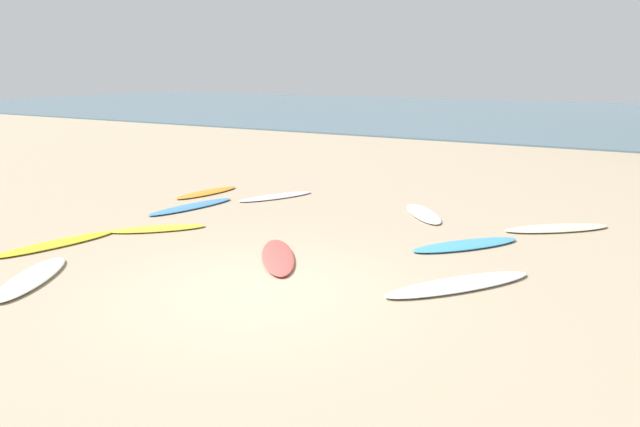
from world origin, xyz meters
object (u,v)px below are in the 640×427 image
(surfboard_4, at_px, (557,228))
(surfboard_6, at_px, (32,278))
(surfboard_1, at_px, (192,206))
(surfboard_0, at_px, (55,244))
(surfboard_2, at_px, (276,196))
(surfboard_8, at_px, (158,228))
(surfboard_9, at_px, (466,245))
(surfboard_7, at_px, (207,192))
(surfboard_10, at_px, (459,284))
(surfboard_5, at_px, (423,214))
(surfboard_3, at_px, (278,257))

(surfboard_4, relative_size, surfboard_6, 1.09)
(surfboard_1, bearing_deg, surfboard_0, 98.74)
(surfboard_6, bearing_deg, surfboard_4, 18.04)
(surfboard_2, xyz_separation_m, surfboard_8, (-0.22, -3.91, 0.00))
(surfboard_4, distance_m, surfboard_6, 9.81)
(surfboard_1, xyz_separation_m, surfboard_9, (6.60, 0.18, 0.00))
(surfboard_7, relative_size, surfboard_9, 0.91)
(surfboard_8, xyz_separation_m, surfboard_9, (5.78, 2.07, 0.01))
(surfboard_7, relative_size, surfboard_10, 0.79)
(surfboard_9, bearing_deg, surfboard_0, -113.02)
(surfboard_6, xyz_separation_m, surfboard_7, (-2.20, 6.56, -0.01))
(surfboard_5, height_order, surfboard_8, surfboard_5)
(surfboard_0, xyz_separation_m, surfboard_5, (4.99, 5.80, 0.00))
(surfboard_10, bearing_deg, surfboard_4, -63.88)
(surfboard_5, bearing_deg, surfboard_6, -154.14)
(surfboard_0, bearing_deg, surfboard_7, -71.70)
(surfboard_2, bearing_deg, surfboard_7, -139.84)
(surfboard_4, relative_size, surfboard_5, 1.15)
(surfboard_4, distance_m, surfboard_9, 2.46)
(surfboard_7, bearing_deg, surfboard_4, -168.54)
(surfboard_7, bearing_deg, surfboard_1, 124.92)
(surfboard_1, relative_size, surfboard_2, 1.13)
(surfboard_7, bearing_deg, surfboard_0, 104.94)
(surfboard_1, distance_m, surfboard_6, 5.28)
(surfboard_0, xyz_separation_m, surfboard_3, (4.03, 1.46, 0.01))
(surfboard_9, xyz_separation_m, surfboard_10, (0.57, -2.13, 0.00))
(surfboard_8, bearing_deg, surfboard_10, -136.55)
(surfboard_2, distance_m, surfboard_8, 3.91)
(surfboard_0, bearing_deg, surfboard_5, -121.46)
(surfboard_6, xyz_separation_m, surfboard_10, (5.79, 3.14, -0.00))
(surfboard_4, height_order, surfboard_10, surfboard_10)
(surfboard_10, bearing_deg, surfboard_2, 1.89)
(surfboard_3, xyz_separation_m, surfboard_7, (-4.85, 3.69, -0.01))
(surfboard_0, bearing_deg, surfboard_1, -80.70)
(surfboard_1, distance_m, surfboard_10, 7.43)
(surfboard_1, height_order, surfboard_9, surfboard_9)
(surfboard_4, bearing_deg, surfboard_3, -81.63)
(surfboard_2, height_order, surfboard_8, surfboard_8)
(surfboard_1, height_order, surfboard_6, surfboard_6)
(surfboard_0, xyz_separation_m, surfboard_1, (-0.00, 3.68, 0.00))
(surfboard_8, distance_m, surfboard_10, 6.36)
(surfboard_1, height_order, surfboard_4, surfboard_4)
(surfboard_0, distance_m, surfboard_3, 4.29)
(surfboard_0, relative_size, surfboard_9, 1.04)
(surfboard_3, bearing_deg, surfboard_0, -17.84)
(surfboard_2, distance_m, surfboard_10, 7.31)
(surfboard_0, relative_size, surfboard_5, 1.18)
(surfboard_4, relative_size, surfboard_10, 0.88)
(surfboard_0, bearing_deg, surfboard_2, -90.99)
(surfboard_3, distance_m, surfboard_7, 6.10)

